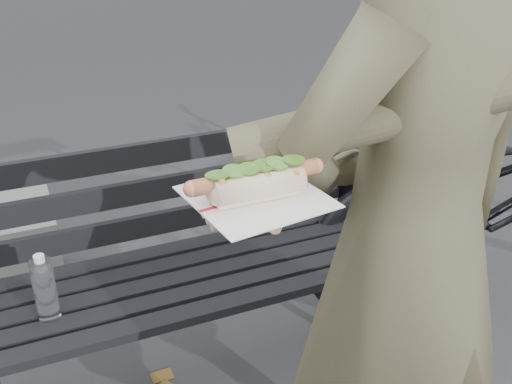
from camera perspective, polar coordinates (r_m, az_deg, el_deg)
park_bench at (r=2.00m, az=-6.92°, el=-5.69°), size 1.50×0.44×0.88m
person at (r=1.31m, az=14.41°, el=-5.02°), size 0.73×0.54×1.84m
held_hotdog at (r=1.03m, az=8.44°, el=5.31°), size 0.63×0.32×0.20m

